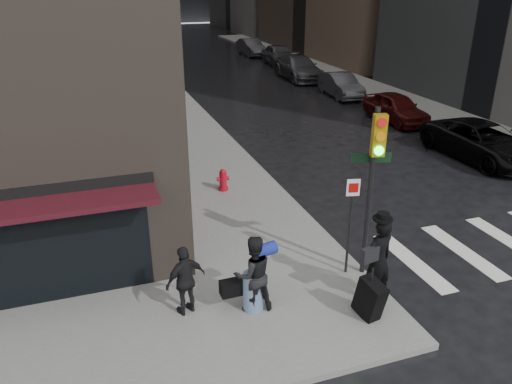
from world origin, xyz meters
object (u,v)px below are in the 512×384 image
at_px(man_overcoat, 376,266).
at_px(man_greycoat, 186,280).
at_px(traffic_light, 372,172).
at_px(parked_car_0, 483,142).
at_px(man_jeans, 253,274).
at_px(parked_car_3, 299,68).
at_px(parked_car_1, 396,108).
at_px(parked_car_4, 279,55).
at_px(fire_hydrant, 223,181).
at_px(parked_car_2, 341,85).
at_px(parked_car_5, 251,47).

bearing_deg(man_overcoat, man_greycoat, -24.97).
xyz_separation_m(traffic_light, parked_car_0, (8.92, 6.05, -2.06)).
bearing_deg(man_jeans, parked_car_3, -116.69).
distance_m(parked_car_1, parked_car_4, 17.81).
bearing_deg(parked_car_0, fire_hydrant, 177.77).
bearing_deg(parked_car_4, man_greycoat, -111.32).
height_order(man_overcoat, parked_car_2, man_overcoat).
xyz_separation_m(man_overcoat, parked_car_1, (9.18, 13.07, -0.34)).
distance_m(man_greycoat, parked_car_4, 32.93).
xyz_separation_m(fire_hydrant, parked_car_4, (11.32, 23.74, 0.33)).
height_order(parked_car_0, parked_car_3, parked_car_3).
distance_m(traffic_light, parked_car_0, 10.97).
bearing_deg(parked_car_2, parked_car_1, -85.95).
height_order(parked_car_3, parked_car_4, parked_car_4).
bearing_deg(parked_car_1, man_greycoat, -137.77).
bearing_deg(fire_hydrant, traffic_light, -73.37).
distance_m(fire_hydrant, parked_car_2, 15.98).
relative_size(man_overcoat, parked_car_1, 0.51).
relative_size(man_greycoat, parked_car_5, 0.36).
distance_m(traffic_light, parked_car_4, 31.33).
xyz_separation_m(man_overcoat, parked_car_2, (9.23, 19.00, -0.37)).
bearing_deg(parked_car_2, parked_car_0, -85.28).
relative_size(parked_car_0, parked_car_1, 1.25).
bearing_deg(parked_car_4, fire_hydrant, -111.98).
bearing_deg(parked_car_5, parked_car_3, -94.61).
distance_m(man_jeans, parked_car_2, 21.86).
distance_m(parked_car_0, parked_car_2, 11.87).
bearing_deg(parked_car_2, man_jeans, -118.23).
xyz_separation_m(man_jeans, parked_car_2, (11.84, 18.38, -0.34)).
xyz_separation_m(man_greycoat, parked_car_2, (13.21, 18.02, -0.25)).
height_order(traffic_light, parked_car_2, traffic_light).
distance_m(parked_car_0, parked_car_4, 23.74).
relative_size(fire_hydrant, parked_car_3, 0.14).
distance_m(parked_car_0, parked_car_1, 5.93).
distance_m(man_overcoat, parked_car_5, 38.00).
bearing_deg(parked_car_5, parked_car_2, -93.24).
xyz_separation_m(man_greycoat, parked_car_5, (13.44, 35.82, -0.22)).
xyz_separation_m(parked_car_0, parked_car_5, (0.20, 29.66, -0.00)).
height_order(traffic_light, parked_car_3, traffic_light).
xyz_separation_m(traffic_light, parked_car_5, (9.12, 35.72, -2.07)).
bearing_deg(parked_car_3, parked_car_0, -86.47).
bearing_deg(fire_hydrant, man_greycoat, -112.24).
distance_m(parked_car_2, parked_car_4, 11.88).
relative_size(man_overcoat, parked_car_0, 0.41).
xyz_separation_m(man_jeans, traffic_light, (2.96, 0.46, 1.76)).
xyz_separation_m(man_overcoat, man_greycoat, (-3.97, 0.98, -0.11)).
relative_size(man_greycoat, parked_car_2, 0.38).
bearing_deg(parked_car_5, parked_car_0, -92.88).
height_order(man_jeans, parked_car_0, man_jeans).
bearing_deg(traffic_light, parked_car_4, 86.44).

